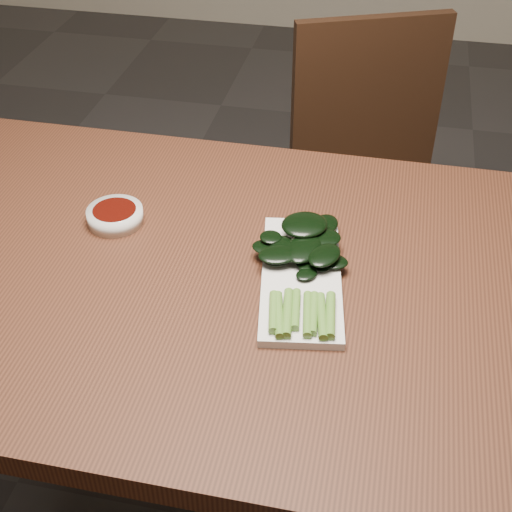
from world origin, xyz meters
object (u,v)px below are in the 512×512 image
(gai_lan, at_px, (303,256))
(serving_plate, at_px, (301,278))
(table, at_px, (240,305))
(sauce_bowl, at_px, (115,216))
(chair_far, at_px, (373,188))

(gai_lan, bearing_deg, serving_plate, -85.09)
(table, relative_size, gai_lan, 4.52)
(sauce_bowl, bearing_deg, chair_far, 55.13)
(serving_plate, bearing_deg, sauce_bowl, 165.32)
(sauce_bowl, bearing_deg, gai_lan, -9.93)
(table, xyz_separation_m, sauce_bowl, (-0.24, 0.09, 0.09))
(gai_lan, bearing_deg, chair_far, 82.64)
(chair_far, bearing_deg, table, -127.24)
(chair_far, xyz_separation_m, sauce_bowl, (-0.43, -0.61, 0.28))
(table, height_order, gai_lan, gai_lan)
(serving_plate, relative_size, gai_lan, 1.01)
(chair_far, distance_m, sauce_bowl, 0.79)
(chair_far, height_order, serving_plate, chair_far)
(serving_plate, height_order, gai_lan, gai_lan)
(sauce_bowl, distance_m, gai_lan, 0.34)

